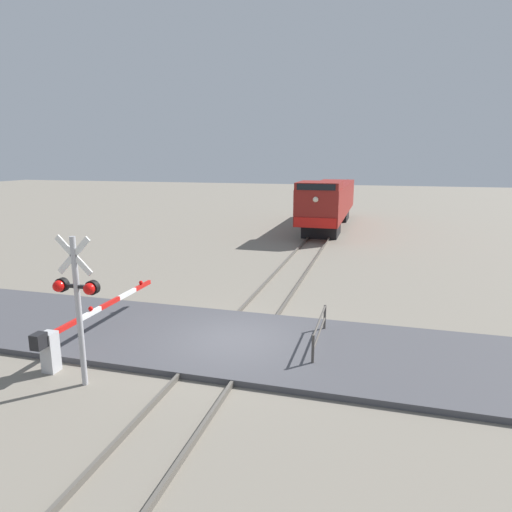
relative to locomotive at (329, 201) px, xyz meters
name	(u,v)px	position (x,y,z in m)	size (l,w,h in m)	color
ground_plane	(235,344)	(0.00, -23.89, -2.06)	(160.00, 160.00, 0.00)	gray
rail_track_left	(213,339)	(-0.72, -23.89, -1.99)	(0.08, 80.00, 0.15)	#59544C
rail_track_right	(258,345)	(0.72, -23.89, -1.99)	(0.08, 80.00, 0.15)	#59544C
road_surface	(235,342)	(0.00, -23.89, -1.98)	(36.00, 4.86, 0.17)	#47474C
locomotive	(329,201)	(0.00, 0.00, 0.00)	(2.88, 15.51, 3.90)	black
crossing_signal	(77,296)	(-2.83, -27.23, 0.24)	(1.18, 0.33, 3.76)	#ADADB2
crossing_gate	(69,333)	(-4.12, -26.05, -1.31)	(0.36, 5.87, 1.20)	silver
guard_railing	(319,329)	(2.48, -23.56, -1.44)	(0.08, 2.61, 0.95)	#4C4742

